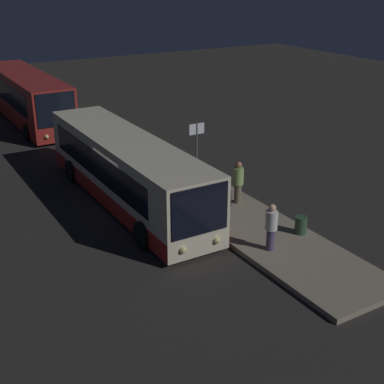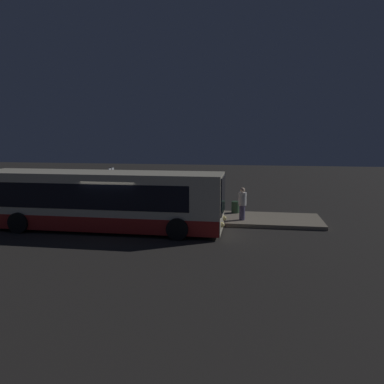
{
  "view_description": "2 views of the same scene",
  "coord_description": "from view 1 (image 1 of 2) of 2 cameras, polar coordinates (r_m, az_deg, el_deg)",
  "views": [
    {
      "loc": [
        18.45,
        -8.07,
        9.04
      ],
      "look_at": [
        3.53,
        0.8,
        1.86
      ],
      "focal_mm": 50.0,
      "sensor_mm": 36.0,
      "label": 1
    },
    {
      "loc": [
        6.27,
        -16.59,
        4.57
      ],
      "look_at": [
        3.53,
        0.8,
        1.86
      ],
      "focal_mm": 35.0,
      "sensor_mm": 36.0,
      "label": 2
    }
  ],
  "objects": [
    {
      "name": "ground",
      "position": [
        22.08,
        -6.47,
        -1.85
      ],
      "size": [
        80.0,
        80.0,
        0.0
      ],
      "primitive_type": "plane",
      "color": "#2B2826"
    },
    {
      "name": "platform",
      "position": [
        23.39,
        0.6,
        -0.02
      ],
      "size": [
        20.0,
        3.15,
        0.19
      ],
      "color": "gray",
      "rests_on": "ground"
    },
    {
      "name": "bus_lead",
      "position": [
        22.35,
        -7.07,
        2.28
      ],
      "size": [
        11.8,
        2.71,
        2.81
      ],
      "color": "beige",
      "rests_on": "ground"
    },
    {
      "name": "bus_second",
      "position": [
        36.4,
        -17.15,
        9.58
      ],
      "size": [
        12.33,
        2.78,
        3.08
      ],
      "color": "maroon",
      "rests_on": "ground"
    },
    {
      "name": "passenger_boarding",
      "position": [
        18.26,
        8.46,
        -3.59
      ],
      "size": [
        0.5,
        0.5,
        1.69
      ],
      "rotation": [
        0.0,
        0.0,
        -0.24
      ],
      "color": "#4C476B",
      "rests_on": "platform"
    },
    {
      "name": "passenger_waiting",
      "position": [
        21.83,
        4.95,
        1.18
      ],
      "size": [
        0.46,
        0.46,
        1.78
      ],
      "rotation": [
        0.0,
        0.0,
        3.07
      ],
      "color": "#6B604C",
      "rests_on": "platform"
    },
    {
      "name": "suitcase",
      "position": [
        21.73,
        3.65,
        -0.59
      ],
      "size": [
        0.44,
        0.21,
        0.95
      ],
      "color": "black",
      "rests_on": "platform"
    },
    {
      "name": "sign_post",
      "position": [
        24.78,
        0.5,
        5.48
      ],
      "size": [
        0.1,
        0.79,
        2.48
      ],
      "color": "#4C4C51",
      "rests_on": "platform"
    },
    {
      "name": "trash_bin",
      "position": [
        19.83,
        11.53,
        -3.47
      ],
      "size": [
        0.44,
        0.44,
        0.65
      ],
      "color": "#2D4C33",
      "rests_on": "platform"
    }
  ]
}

